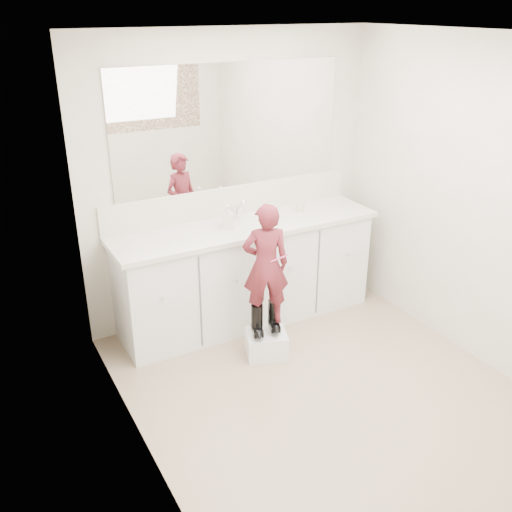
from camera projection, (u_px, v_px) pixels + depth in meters
floor at (326, 393)px, 4.08m from camera, size 3.00×3.00×0.00m
ceiling at (348, 34)px, 3.10m from camera, size 3.00×3.00×0.00m
wall_back at (231, 179)px, 4.80m from camera, size 2.60×0.00×2.60m
wall_left at (136, 282)px, 3.02m from camera, size 0.00×3.00×3.00m
wall_right at (481, 206)px, 4.16m from camera, size 0.00×3.00×3.00m
vanity_cabinet at (246, 274)px, 4.89m from camera, size 2.20×0.55×0.85m
countertop at (247, 226)px, 4.70m from camera, size 2.28×0.58×0.04m
backsplash at (232, 200)px, 4.86m from camera, size 2.28×0.03×0.25m
mirror at (230, 127)px, 4.61m from camera, size 2.00×0.02×1.00m
faucet at (238, 213)px, 4.80m from camera, size 0.08×0.08×0.10m
cup at (300, 207)px, 4.95m from camera, size 0.09×0.09×0.08m
soap_bottle at (228, 217)px, 4.57m from camera, size 0.12×0.12×0.19m
step_stool at (266, 344)px, 4.49m from camera, size 0.38×0.35×0.20m
boot_left at (257, 320)px, 4.37m from camera, size 0.15×0.20×0.26m
boot_right at (274, 315)px, 4.44m from camera, size 0.15×0.20×0.26m
toddler at (266, 265)px, 4.22m from camera, size 0.41×0.34×0.96m
toothbrush at (280, 258)px, 4.16m from camera, size 0.13×0.06×0.06m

